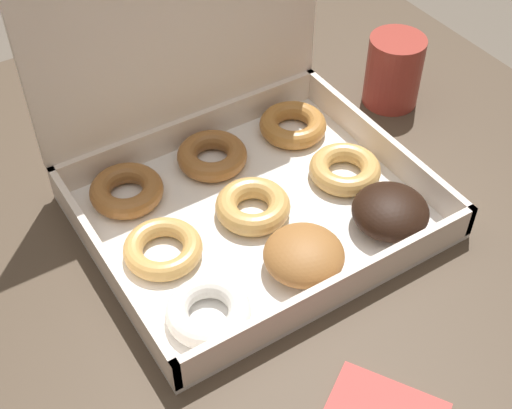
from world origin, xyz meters
name	(u,v)px	position (x,y,z in m)	size (l,w,h in m)	color
dining_table	(208,278)	(0.00, 0.00, 0.61)	(1.02, 0.85, 0.72)	#4C3D2D
donut_box	(246,165)	(0.06, 0.00, 0.77)	(0.36, 0.31, 0.32)	white
coffee_mug	(394,70)	(0.32, 0.06, 0.77)	(0.07, 0.07, 0.09)	#A3382D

